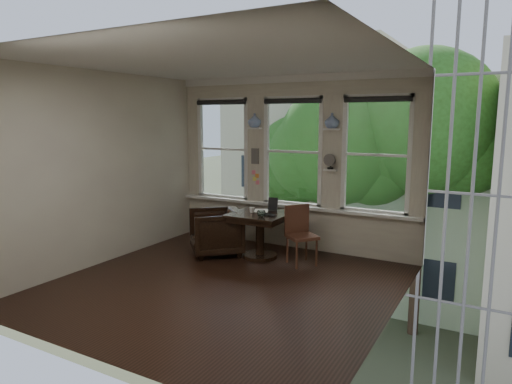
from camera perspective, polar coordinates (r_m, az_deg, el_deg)
The scene contains 25 objects.
ground at distance 6.44m, azimuth -3.98°, elevation -11.54°, with size 4.50×4.50×0.00m, color black.
ceiling at distance 6.06m, azimuth -4.31°, elevation 16.02°, with size 4.50×4.50×0.00m, color silver.
wall_back at distance 8.04m, azimuth 4.70°, elevation 3.62°, with size 4.50×4.50×0.00m, color beige.
wall_front at distance 4.39m, azimuth -20.45°, elevation -1.58°, with size 4.50×4.50×0.00m, color beige.
wall_left at distance 7.54m, azimuth -18.62°, elevation 2.80°, with size 4.50×4.50×0.00m, color beige.
wall_right at distance 5.20m, azimuth 17.08°, elevation 0.20°, with size 4.50×4.50×0.00m, color beige.
window_left at distance 8.72m, azimuth -4.03°, elevation 5.38°, with size 1.10×0.12×1.90m, color white, non-canonical shape.
window_center at distance 8.02m, azimuth 4.72°, elevation 5.04°, with size 1.10×0.12×1.90m, color white, non-canonical shape.
window_right at distance 7.54m, azimuth 14.83°, elevation 4.50°, with size 1.10×0.12×1.90m, color white, non-canonical shape.
shelf_left at distance 8.24m, azimuth -0.18°, elevation 7.97°, with size 0.26×0.16×0.03m, color white.
shelf_right at distance 7.63m, azimuth 9.45°, elevation 7.75°, with size 0.26×0.16×0.03m, color white.
intercom at distance 8.29m, azimuth -0.07°, elevation 4.52°, with size 0.14×0.06×0.28m, color #59544F.
sticky_notes at distance 8.33m, azimuth -0.06°, elevation 2.12°, with size 0.16×0.01×0.24m, color pink, non-canonical shape.
desk_fan at distance 7.65m, azimuth 9.28°, elevation 3.48°, with size 0.20×0.20×0.24m, color #59544F, non-canonical shape.
vase_left at distance 8.24m, azimuth -0.18°, elevation 8.94°, with size 0.24×0.24×0.25m, color white.
vase_right at distance 7.63m, azimuth 9.47°, elevation 8.79°, with size 0.24×0.24×0.25m, color white.
table at distance 7.52m, azimuth 0.52°, elevation -5.45°, with size 0.90×0.90×0.75m, color black, non-canonical shape.
armchair_left at distance 7.74m, azimuth -5.04°, elevation -5.01°, with size 0.82×0.84×0.76m, color black.
cushion_red at distance 7.73m, azimuth -5.04°, elevation -4.52°, with size 0.45×0.45×0.06m, color maroon.
side_chair_right at distance 7.19m, azimuth 5.76°, elevation -5.49°, with size 0.42×0.42×0.92m, color #49271A, non-canonical shape.
laptop at distance 7.22m, azimuth 1.18°, elevation -2.91°, with size 0.31×0.20×0.02m, color black.
mug at distance 7.46m, azimuth -0.52°, elevation -2.26°, with size 0.10×0.10×0.09m, color white.
drinking_glass at distance 7.12m, azimuth 0.66°, elevation -2.75°, with size 0.13×0.13×0.10m, color white.
tablet at distance 7.62m, azimuth 2.13°, elevation -1.52°, with size 0.16×0.02×0.22m, color black.
papers at distance 7.63m, azimuth 0.64°, elevation -2.34°, with size 0.22×0.30×0.00m, color silver.
Camera 1 is at (3.31, -5.03, 2.28)m, focal length 32.00 mm.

